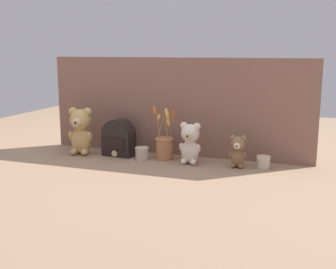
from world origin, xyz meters
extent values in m
plane|color=#8E7056|center=(0.00, 0.00, 0.00)|extent=(4.00, 4.00, 0.00)
cube|color=#845B4C|center=(0.00, 0.17, 0.30)|extent=(1.64, 0.02, 0.59)
ellipsoid|color=tan|center=(-0.56, -0.01, 0.08)|extent=(0.14, 0.12, 0.17)
sphere|color=tan|center=(-0.56, -0.01, 0.21)|extent=(0.13, 0.13, 0.13)
sphere|color=#D1B289|center=(-0.55, -0.06, 0.21)|extent=(0.06, 0.06, 0.06)
sphere|color=black|center=(-0.55, -0.08, 0.21)|extent=(0.02, 0.02, 0.02)
sphere|color=tan|center=(-0.51, 0.00, 0.26)|extent=(0.05, 0.05, 0.05)
sphere|color=tan|center=(-0.61, -0.02, 0.26)|extent=(0.05, 0.05, 0.05)
ellipsoid|color=tan|center=(-0.50, -0.01, 0.11)|extent=(0.04, 0.06, 0.08)
ellipsoid|color=tan|center=(-0.62, -0.03, 0.11)|extent=(0.04, 0.06, 0.08)
ellipsoid|color=tan|center=(-0.52, -0.04, 0.02)|extent=(0.05, 0.07, 0.04)
ellipsoid|color=tan|center=(-0.59, -0.05, 0.02)|extent=(0.05, 0.07, 0.04)
ellipsoid|color=beige|center=(0.14, 0.00, 0.07)|extent=(0.10, 0.08, 0.14)
sphere|color=beige|center=(0.14, 0.00, 0.17)|extent=(0.10, 0.10, 0.10)
sphere|color=#D1B289|center=(0.14, -0.04, 0.17)|extent=(0.05, 0.05, 0.05)
sphere|color=black|center=(0.14, -0.06, 0.17)|extent=(0.01, 0.01, 0.01)
sphere|color=beige|center=(0.18, 0.00, 0.22)|extent=(0.04, 0.04, 0.04)
sphere|color=beige|center=(0.10, 0.00, 0.22)|extent=(0.04, 0.04, 0.04)
ellipsoid|color=beige|center=(0.19, -0.01, 0.09)|extent=(0.03, 0.05, 0.06)
ellipsoid|color=beige|center=(0.09, -0.01, 0.09)|extent=(0.03, 0.05, 0.06)
ellipsoid|color=beige|center=(0.17, -0.03, 0.02)|extent=(0.04, 0.06, 0.03)
ellipsoid|color=beige|center=(0.11, -0.03, 0.02)|extent=(0.04, 0.06, 0.03)
ellipsoid|color=olive|center=(0.41, 0.01, 0.05)|extent=(0.08, 0.06, 0.10)
sphere|color=olive|center=(0.41, 0.01, 0.13)|extent=(0.08, 0.08, 0.08)
sphere|color=beige|center=(0.41, -0.02, 0.13)|extent=(0.04, 0.04, 0.04)
sphere|color=black|center=(0.41, -0.04, 0.13)|extent=(0.01, 0.01, 0.01)
sphere|color=olive|center=(0.44, 0.01, 0.16)|extent=(0.03, 0.03, 0.03)
sphere|color=olive|center=(0.38, 0.01, 0.16)|extent=(0.03, 0.03, 0.03)
ellipsoid|color=olive|center=(0.44, 0.01, 0.07)|extent=(0.02, 0.04, 0.05)
ellipsoid|color=olive|center=(0.37, 0.00, 0.07)|extent=(0.02, 0.04, 0.05)
ellipsoid|color=olive|center=(0.43, -0.01, 0.01)|extent=(0.03, 0.04, 0.03)
ellipsoid|color=olive|center=(0.39, -0.01, 0.01)|extent=(0.03, 0.04, 0.03)
cylinder|color=#AD7047|center=(-0.03, 0.04, 0.06)|extent=(0.10, 0.10, 0.13)
torus|color=#AD7047|center=(-0.03, 0.04, 0.12)|extent=(0.11, 0.11, 0.01)
cylinder|color=#9E7542|center=(-0.01, 0.01, 0.20)|extent=(0.03, 0.02, 0.15)
ellipsoid|color=gold|center=(0.00, 0.00, 0.28)|extent=(0.04, 0.04, 0.06)
cylinder|color=#9E7542|center=(-0.06, 0.07, 0.18)|extent=(0.03, 0.04, 0.11)
ellipsoid|color=tan|center=(-0.08, 0.08, 0.24)|extent=(0.04, 0.04, 0.05)
cylinder|color=#9E7542|center=(-0.06, 0.01, 0.21)|extent=(0.04, 0.03, 0.17)
ellipsoid|color=#C65B28|center=(-0.07, -0.01, 0.29)|extent=(0.04, 0.04, 0.05)
cylinder|color=#9E7542|center=(-0.06, 0.06, 0.18)|extent=(0.03, 0.04, 0.11)
ellipsoid|color=gold|center=(-0.08, 0.07, 0.24)|extent=(0.03, 0.03, 0.04)
cylinder|color=#9E7542|center=(0.01, 0.04, 0.20)|extent=(0.01, 0.04, 0.15)
ellipsoid|color=#C65B28|center=(0.03, 0.03, 0.27)|extent=(0.02, 0.03, 0.06)
cylinder|color=#9E7542|center=(-0.01, 0.03, 0.18)|extent=(0.01, 0.02, 0.10)
ellipsoid|color=gold|center=(0.00, 0.02, 0.23)|extent=(0.03, 0.03, 0.06)
cube|color=black|center=(-0.32, 0.03, 0.07)|extent=(0.20, 0.12, 0.13)
cylinder|color=black|center=(-0.32, 0.03, 0.13)|extent=(0.20, 0.12, 0.19)
cube|color=black|center=(-0.33, -0.02, 0.08)|extent=(0.12, 0.02, 0.07)
cylinder|color=#D6BC7A|center=(-0.33, -0.02, 0.02)|extent=(0.04, 0.01, 0.04)
cylinder|color=beige|center=(0.55, 0.03, 0.03)|extent=(0.07, 0.07, 0.06)
cylinder|color=beige|center=(0.55, 0.03, 0.06)|extent=(0.07, 0.07, 0.01)
cylinder|color=beige|center=(-0.16, 0.00, 0.03)|extent=(0.08, 0.08, 0.06)
cylinder|color=beige|center=(-0.16, 0.00, 0.06)|extent=(0.08, 0.08, 0.01)
camera|label=1|loc=(0.79, -2.23, 0.64)|focal=45.00mm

